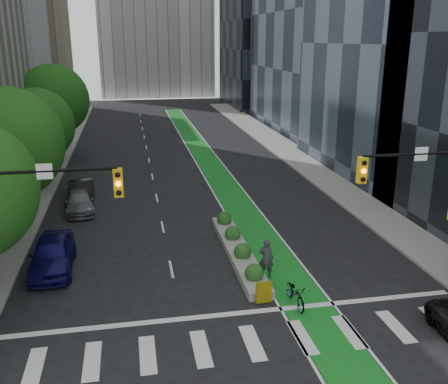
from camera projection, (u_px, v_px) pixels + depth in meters
name	position (u px, v px, depth m)	size (l,w,h in m)	color
ground	(246.00, 329.00, 20.12)	(160.00, 160.00, 0.00)	black
sidewalk_left	(39.00, 178.00, 41.43)	(3.60, 90.00, 0.15)	gray
sidewalk_right	(309.00, 165.00, 45.68)	(3.60, 90.00, 0.15)	gray
bike_lane_paint	(206.00, 158.00, 48.80)	(2.20, 70.00, 0.01)	#167B22
building_tan_far	(16.00, 26.00, 74.60)	(14.00, 16.00, 26.00)	tan
building_dark_end	(270.00, 21.00, 83.38)	(14.00, 18.00, 28.00)	black
tree_mid	(6.00, 144.00, 27.75)	(6.40, 6.40, 8.78)	black
tree_midfar	(37.00, 126.00, 37.32)	(5.60, 5.60, 7.76)	black
tree_far	(53.00, 100.00, 46.48)	(6.60, 6.60, 9.00)	black
signal_left	(5.00, 229.00, 17.58)	(6.14, 0.51, 7.20)	black
median_planter	(238.00, 249.00, 26.83)	(1.20, 10.26, 1.10)	gray
bicycle	(296.00, 293.00, 21.78)	(0.72, 2.07, 1.09)	gray
cyclist	(266.00, 258.00, 24.24)	(0.71, 0.47, 1.96)	#322E37
parked_car_left_near	(52.00, 254.00, 24.99)	(2.03, 5.04, 1.72)	#0F0D51
parked_car_left_mid	(81.00, 193.00, 35.21)	(1.63, 4.68, 1.54)	black
parked_car_left_far	(79.00, 202.00, 33.61)	(1.83, 4.49, 1.30)	#5C5F61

